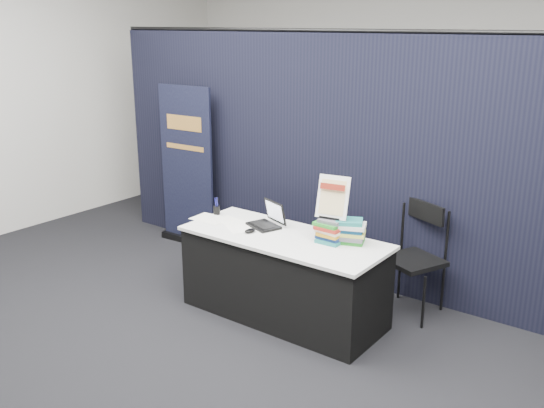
{
  "coord_description": "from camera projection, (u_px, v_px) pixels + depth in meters",
  "views": [
    {
      "loc": [
        2.84,
        -3.39,
        2.51
      ],
      "look_at": [
        -0.13,
        0.55,
        1.01
      ],
      "focal_mm": 40.0,
      "sensor_mm": 36.0,
      "label": 1
    }
  ],
  "objects": [
    {
      "name": "brochure_mid",
      "position": [
        239.0,
        228.0,
        5.35
      ],
      "size": [
        0.33,
        0.31,
        0.0
      ],
      "primitive_type": "cube",
      "rotation": [
        0.0,
        0.0,
        -0.56
      ],
      "color": "white",
      "rests_on": "display_table"
    },
    {
      "name": "info_sign",
      "position": [
        333.0,
        198.0,
        4.94
      ],
      "size": [
        0.28,
        0.16,
        0.37
      ],
      "rotation": [
        0.0,
        0.0,
        0.18
      ],
      "color": "black",
      "rests_on": "book_stack_tall"
    },
    {
      "name": "mouse",
      "position": [
        250.0,
        231.0,
        5.23
      ],
      "size": [
        0.08,
        0.12,
        0.03
      ],
      "primitive_type": "ellipsoid",
      "rotation": [
        0.0,
        0.0,
        -0.16
      ],
      "color": "black",
      "rests_on": "display_table"
    },
    {
      "name": "drape_partition",
      "position": [
        348.0,
        162.0,
        5.83
      ],
      "size": [
        6.0,
        0.08,
        2.4
      ],
      "primitive_type": "cube",
      "color": "black",
      "rests_on": "floor"
    },
    {
      "name": "pullup_banner",
      "position": [
        187.0,
        176.0,
        6.91
      ],
      "size": [
        0.78,
        0.14,
        1.83
      ],
      "rotation": [
        0.0,
        0.0,
        0.05
      ],
      "color": "black",
      "rests_on": "floor"
    },
    {
      "name": "brochure_right",
      "position": [
        230.0,
        221.0,
        5.54
      ],
      "size": [
        0.3,
        0.23,
        0.0
      ],
      "primitive_type": "cube",
      "rotation": [
        0.0,
        0.0,
        -0.13
      ],
      "color": "white",
      "rests_on": "display_table"
    },
    {
      "name": "display_table",
      "position": [
        284.0,
        276.0,
        5.27
      ],
      "size": [
        1.8,
        0.75,
        0.75
      ],
      "color": "black",
      "rests_on": "floor"
    },
    {
      "name": "wall_back",
      "position": [
        447.0,
        84.0,
        7.51
      ],
      "size": [
        8.0,
        0.02,
        3.5
      ],
      "primitive_type": "cube",
      "color": "beige",
      "rests_on": "floor"
    },
    {
      "name": "stacking_chair",
      "position": [
        415.0,
        254.0,
        5.31
      ],
      "size": [
        0.58,
        0.6,
        0.98
      ],
      "rotation": [
        0.0,
        0.0,
        -0.41
      ],
      "color": "black",
      "rests_on": "floor"
    },
    {
      "name": "laptop",
      "position": [
        266.0,
        220.0,
        5.4
      ],
      "size": [
        0.34,
        0.32,
        0.22
      ],
      "rotation": [
        0.0,
        0.0,
        -0.35
      ],
      "color": "black",
      "rests_on": "display_table"
    },
    {
      "name": "book_stack_short",
      "position": [
        350.0,
        231.0,
        4.98
      ],
      "size": [
        0.28,
        0.25,
        0.2
      ],
      "rotation": [
        0.0,
        0.0,
        0.39
      ],
      "color": "#228124",
      "rests_on": "display_table"
    },
    {
      "name": "pen_cup",
      "position": [
        217.0,
        210.0,
        5.72
      ],
      "size": [
        0.08,
        0.08,
        0.08
      ],
      "primitive_type": "cylinder",
      "rotation": [
        0.0,
        0.0,
        -0.28
      ],
      "color": "black",
      "rests_on": "display_table"
    },
    {
      "name": "floor",
      "position": [
        244.0,
        340.0,
        4.96
      ],
      "size": [
        8.0,
        8.0,
        0.0
      ],
      "primitive_type": "plane",
      "color": "black",
      "rests_on": "ground"
    },
    {
      "name": "book_stack_tall",
      "position": [
        330.0,
        230.0,
        4.99
      ],
      "size": [
        0.22,
        0.17,
        0.2
      ],
      "rotation": [
        0.0,
        0.0,
        -0.04
      ],
      "color": "#1D6E6B",
      "rests_on": "display_table"
    },
    {
      "name": "brochure_left",
      "position": [
        210.0,
        219.0,
        5.6
      ],
      "size": [
        0.34,
        0.25,
        0.0
      ],
      "primitive_type": "cube",
      "rotation": [
        0.0,
        0.0,
        0.04
      ],
      "color": "white",
      "rests_on": "display_table"
    }
  ]
}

